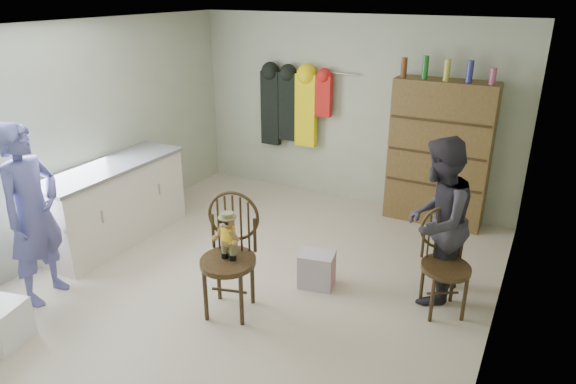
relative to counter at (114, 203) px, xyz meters
The scene contains 10 objects.
ground_plane 2.01m from the counter, ahead, with size 5.00×5.00×0.00m, color beige.
room_walls 2.30m from the counter, 15.25° to the left, with size 5.00×5.00×5.00m.
counter is the anchor object (origin of this frame).
chair_front 2.08m from the counter, 15.27° to the right, with size 0.62×0.62×1.13m.
chair_far 3.74m from the counter, ahead, with size 0.60×0.60×0.99m.
striped_bag 2.56m from the counter, ahead, with size 0.34×0.27×0.36m, color #E57472.
person_left 1.30m from the counter, 76.96° to the right, with size 0.63×0.42×1.74m, color #525497.
person_right 3.64m from the counter, ahead, with size 0.78×0.61×1.60m, color #2D2B33.
dresser 3.96m from the counter, 35.69° to the left, with size 1.20×0.39×2.08m.
coat_rack 2.74m from the counter, 64.76° to the left, with size 1.42×0.12×1.09m.
Camera 1 is at (2.42, -3.91, 2.83)m, focal length 32.00 mm.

